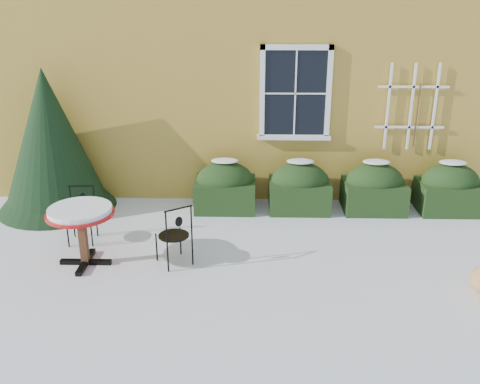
{
  "coord_description": "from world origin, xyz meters",
  "views": [
    {
      "loc": [
        0.18,
        -6.22,
        3.65
      ],
      "look_at": [
        0.0,
        1.0,
        0.9
      ],
      "focal_mm": 40.0,
      "sensor_mm": 36.0,
      "label": 1
    }
  ],
  "objects_px": {
    "patio_chair_near": "(175,235)",
    "patio_chair_far": "(82,215)",
    "evergreen_shrub": "(52,154)",
    "bistro_table": "(81,217)"
  },
  "relations": [
    {
      "from": "evergreen_shrub",
      "to": "patio_chair_far",
      "type": "relative_size",
      "value": 2.88
    },
    {
      "from": "bistro_table",
      "to": "patio_chair_far",
      "type": "xyz_separation_m",
      "value": [
        -0.25,
        0.75,
        -0.29
      ]
    },
    {
      "from": "evergreen_shrub",
      "to": "bistro_table",
      "type": "relative_size",
      "value": 2.64
    },
    {
      "from": "patio_chair_near",
      "to": "patio_chair_far",
      "type": "height_order",
      "value": "patio_chair_near"
    },
    {
      "from": "patio_chair_far",
      "to": "patio_chair_near",
      "type": "bearing_deg",
      "value": -28.5
    },
    {
      "from": "patio_chair_far",
      "to": "evergreen_shrub",
      "type": "bearing_deg",
      "value": 119.41
    },
    {
      "from": "evergreen_shrub",
      "to": "patio_chair_near",
      "type": "distance_m",
      "value": 3.19
    },
    {
      "from": "evergreen_shrub",
      "to": "bistro_table",
      "type": "distance_m",
      "value": 2.38
    },
    {
      "from": "bistro_table",
      "to": "patio_chair_far",
      "type": "relative_size",
      "value": 1.09
    },
    {
      "from": "patio_chair_near",
      "to": "bistro_table",
      "type": "bearing_deg",
      "value": -31.77
    }
  ]
}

